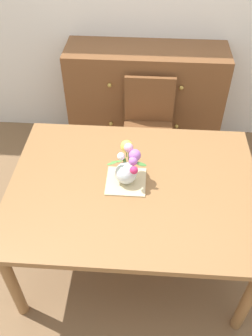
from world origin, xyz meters
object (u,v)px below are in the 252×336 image
(dining_table, at_px, (134,193))
(chair_far, at_px, (148,124))
(dresser, at_px, (145,100))
(flower_vase, at_px, (127,166))

(dining_table, xyz_separation_m, chair_far, (0.08, 0.93, -0.14))
(dining_table, bearing_deg, dresser, 88.40)
(dresser, distance_m, flower_vase, 1.34)
(chair_far, relative_size, flower_vase, 3.62)
(dining_table, bearing_deg, chair_far, 85.24)
(chair_far, bearing_deg, flower_vase, 82.31)
(dresser, xyz_separation_m, flower_vase, (-0.08, -1.29, 0.35))
(dining_table, xyz_separation_m, flower_vase, (-0.04, 0.04, 0.20))
(chair_far, height_order, flower_vase, flower_vase)
(chair_far, bearing_deg, dining_table, 85.24)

